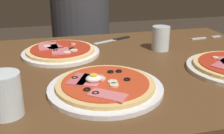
# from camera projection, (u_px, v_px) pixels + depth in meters

# --- Properties ---
(dining_table) EXTENTS (1.16, 0.84, 0.72)m
(dining_table) POSITION_uv_depth(u_px,v_px,m) (123.00, 94.00, 0.97)
(dining_table) COLOR brown
(dining_table) RESTS_ON ground
(pizza_foreground) EXTENTS (0.31, 0.31, 0.05)m
(pizza_foreground) POSITION_uv_depth(u_px,v_px,m) (105.00, 86.00, 0.74)
(pizza_foreground) COLOR white
(pizza_foreground) RESTS_ON dining_table
(pizza_across_right) EXTENTS (0.29, 0.29, 0.03)m
(pizza_across_right) POSITION_uv_depth(u_px,v_px,m) (61.00, 51.00, 1.02)
(pizza_across_right) COLOR white
(pizza_across_right) RESTS_ON dining_table
(water_glass_near) EXTENTS (0.08, 0.08, 0.10)m
(water_glass_near) POSITION_uv_depth(u_px,v_px,m) (5.00, 97.00, 0.61)
(water_glass_near) COLOR silver
(water_glass_near) RESTS_ON dining_table
(water_glass_far) EXTENTS (0.07, 0.07, 0.09)m
(water_glass_far) POSITION_uv_depth(u_px,v_px,m) (161.00, 40.00, 1.06)
(water_glass_far) COLOR silver
(water_glass_far) RESTS_ON dining_table
(fork) EXTENTS (0.16, 0.03, 0.00)m
(fork) POSITION_uv_depth(u_px,v_px,m) (204.00, 38.00, 1.24)
(fork) COLOR silver
(fork) RESTS_ON dining_table
(knife) EXTENTS (0.19, 0.09, 0.01)m
(knife) POSITION_uv_depth(u_px,v_px,m) (114.00, 40.00, 1.21)
(knife) COLOR silver
(knife) RESTS_ON dining_table
(diner_person) EXTENTS (0.32, 0.32, 1.18)m
(diner_person) POSITION_uv_depth(u_px,v_px,m) (82.00, 51.00, 1.59)
(diner_person) COLOR black
(diner_person) RESTS_ON ground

